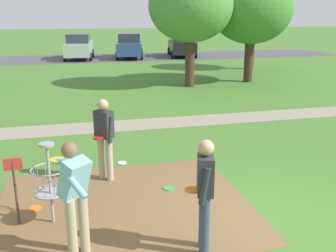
{
  "coord_description": "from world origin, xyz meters",
  "views": [
    {
      "loc": [
        -3.14,
        -5.19,
        3.37
      ],
      "look_at": [
        -1.19,
        2.68,
        1.0
      ],
      "focal_mm": 41.79,
      "sensor_mm": 36.0,
      "label": 1
    }
  ],
  "objects_px": {
    "player_throwing": "(205,190)",
    "parked_car_center_right": "(182,45)",
    "frisbee_by_tee": "(169,188)",
    "frisbee_far_left": "(122,163)",
    "parked_car_leftmost": "(79,46)",
    "disc_golf_basket": "(46,180)",
    "tree_mid_left": "(253,14)",
    "player_waiting_left": "(104,135)",
    "parked_car_center_left": "(130,46)",
    "frisbee_mid_grass": "(35,208)",
    "player_foreground_watching": "(75,193)",
    "tree_mid_center": "(252,9)",
    "tree_near_left": "(191,6)"
  },
  "relations": [
    {
      "from": "player_throwing",
      "to": "parked_car_leftmost",
      "type": "xyz_separation_m",
      "value": [
        -1.05,
        25.25,
        -0.05
      ]
    },
    {
      "from": "player_foreground_watching",
      "to": "tree_mid_left",
      "type": "xyz_separation_m",
      "value": [
        10.74,
        17.01,
        2.28
      ]
    },
    {
      "from": "frisbee_by_tee",
      "to": "tree_mid_center",
      "type": "bearing_deg",
      "value": 58.24
    },
    {
      "from": "player_throwing",
      "to": "frisbee_far_left",
      "type": "height_order",
      "value": "player_throwing"
    },
    {
      "from": "frisbee_far_left",
      "to": "tree_mid_center",
      "type": "relative_size",
      "value": 0.04
    },
    {
      "from": "frisbee_mid_grass",
      "to": "disc_golf_basket",
      "type": "bearing_deg",
      "value": -63.05
    },
    {
      "from": "frisbee_mid_grass",
      "to": "frisbee_far_left",
      "type": "xyz_separation_m",
      "value": [
        1.79,
        1.81,
        0.0
      ]
    },
    {
      "from": "parked_car_center_left",
      "to": "parked_car_leftmost",
      "type": "bearing_deg",
      "value": 177.38
    },
    {
      "from": "tree_mid_left",
      "to": "parked_car_leftmost",
      "type": "xyz_separation_m",
      "value": [
        -10.01,
        7.92,
        -2.34
      ]
    },
    {
      "from": "frisbee_mid_grass",
      "to": "parked_car_center_left",
      "type": "relative_size",
      "value": 0.05
    },
    {
      "from": "player_throwing",
      "to": "parked_car_center_right",
      "type": "xyz_separation_m",
      "value": [
        6.8,
        25.09,
        -0.05
      ]
    },
    {
      "from": "disc_golf_basket",
      "to": "tree_mid_left",
      "type": "height_order",
      "value": "tree_mid_left"
    },
    {
      "from": "disc_golf_basket",
      "to": "frisbee_mid_grass",
      "type": "bearing_deg",
      "value": 116.95
    },
    {
      "from": "tree_near_left",
      "to": "frisbee_mid_grass",
      "type": "bearing_deg",
      "value": -119.78
    },
    {
      "from": "player_foreground_watching",
      "to": "frisbee_far_left",
      "type": "bearing_deg",
      "value": 72.62
    },
    {
      "from": "frisbee_by_tee",
      "to": "parked_car_leftmost",
      "type": "relative_size",
      "value": 0.05
    },
    {
      "from": "frisbee_mid_grass",
      "to": "parked_car_center_right",
      "type": "height_order",
      "value": "parked_car_center_right"
    },
    {
      "from": "frisbee_by_tee",
      "to": "parked_car_center_right",
      "type": "height_order",
      "value": "parked_car_center_right"
    },
    {
      "from": "disc_golf_basket",
      "to": "tree_mid_left",
      "type": "xyz_separation_m",
      "value": [
        11.19,
        15.95,
        2.51
      ]
    },
    {
      "from": "player_waiting_left",
      "to": "parked_car_leftmost",
      "type": "bearing_deg",
      "value": 89.75
    },
    {
      "from": "player_throwing",
      "to": "parked_car_center_left",
      "type": "relative_size",
      "value": 0.38
    },
    {
      "from": "frisbee_far_left",
      "to": "parked_car_leftmost",
      "type": "bearing_deg",
      "value": 90.89
    },
    {
      "from": "player_waiting_left",
      "to": "parked_car_center_right",
      "type": "distance_m",
      "value": 23.56
    },
    {
      "from": "player_foreground_watching",
      "to": "tree_mid_center",
      "type": "relative_size",
      "value": 0.33
    },
    {
      "from": "player_throwing",
      "to": "tree_mid_center",
      "type": "xyz_separation_m",
      "value": [
        6.86,
        13.2,
        2.54
      ]
    },
    {
      "from": "tree_mid_center",
      "to": "parked_car_leftmost",
      "type": "distance_m",
      "value": 14.64
    },
    {
      "from": "player_throwing",
      "to": "frisbee_far_left",
      "type": "relative_size",
      "value": 8.43
    },
    {
      "from": "player_throwing",
      "to": "player_waiting_left",
      "type": "distance_m",
      "value": 3.13
    },
    {
      "from": "frisbee_by_tee",
      "to": "frisbee_far_left",
      "type": "height_order",
      "value": "same"
    },
    {
      "from": "player_throwing",
      "to": "frisbee_mid_grass",
      "type": "bearing_deg",
      "value": 142.59
    },
    {
      "from": "tree_mid_left",
      "to": "parked_car_center_left",
      "type": "height_order",
      "value": "tree_mid_left"
    },
    {
      "from": "player_waiting_left",
      "to": "tree_mid_left",
      "type": "xyz_separation_m",
      "value": [
        10.11,
        14.42,
        2.3
      ]
    },
    {
      "from": "player_throwing",
      "to": "frisbee_mid_grass",
      "type": "distance_m",
      "value": 3.29
    },
    {
      "from": "disc_golf_basket",
      "to": "tree_mid_left",
      "type": "distance_m",
      "value": 19.65
    },
    {
      "from": "player_foreground_watching",
      "to": "player_throwing",
      "type": "height_order",
      "value": "same"
    },
    {
      "from": "player_foreground_watching",
      "to": "player_throwing",
      "type": "bearing_deg",
      "value": -10.38
    },
    {
      "from": "player_throwing",
      "to": "tree_near_left",
      "type": "distance_m",
      "value": 13.42
    },
    {
      "from": "frisbee_far_left",
      "to": "tree_mid_left",
      "type": "relative_size",
      "value": 0.04
    },
    {
      "from": "player_waiting_left",
      "to": "frisbee_far_left",
      "type": "relative_size",
      "value": 8.43
    },
    {
      "from": "frisbee_by_tee",
      "to": "frisbee_mid_grass",
      "type": "xyz_separation_m",
      "value": [
        -2.51,
        -0.22,
        0.0
      ]
    },
    {
      "from": "player_waiting_left",
      "to": "frisbee_far_left",
      "type": "xyz_separation_m",
      "value": [
        0.43,
        0.81,
        -0.96
      ]
    },
    {
      "from": "disc_golf_basket",
      "to": "frisbee_by_tee",
      "type": "distance_m",
      "value": 2.47
    },
    {
      "from": "frisbee_by_tee",
      "to": "parked_car_center_left",
      "type": "relative_size",
      "value": 0.05
    },
    {
      "from": "player_foreground_watching",
      "to": "frisbee_mid_grass",
      "type": "relative_size",
      "value": 7.65
    },
    {
      "from": "player_throwing",
      "to": "disc_golf_basket",
      "type": "bearing_deg",
      "value": 148.28
    },
    {
      "from": "frisbee_far_left",
      "to": "tree_near_left",
      "type": "height_order",
      "value": "tree_near_left"
    },
    {
      "from": "tree_near_left",
      "to": "tree_mid_center",
      "type": "height_order",
      "value": "tree_near_left"
    },
    {
      "from": "disc_golf_basket",
      "to": "tree_near_left",
      "type": "xyz_separation_m",
      "value": [
        5.87,
        11.27,
        2.85
      ]
    },
    {
      "from": "player_foreground_watching",
      "to": "tree_mid_center",
      "type": "height_order",
      "value": "tree_mid_center"
    },
    {
      "from": "tree_mid_center",
      "to": "parked_car_center_right",
      "type": "height_order",
      "value": "tree_mid_center"
    }
  ]
}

